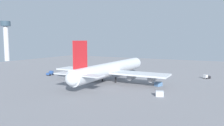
{
  "coord_description": "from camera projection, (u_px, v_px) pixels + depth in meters",
  "views": [
    {
      "loc": [
        -89.99,
        -48.23,
        19.68
      ],
      "look_at": [
        0.0,
        0.0,
        8.76
      ],
      "focal_mm": 34.51,
      "sensor_mm": 36.0,
      "label": 1
    }
  ],
  "objects": [
    {
      "name": "control_tower",
      "position": [
        6.0,
        37.0,
        201.39
      ],
      "size": [
        8.77,
        8.77,
        37.16
      ],
      "color": "silver",
      "rests_on": "ground_plane"
    },
    {
      "name": "cargo_container_aft",
      "position": [
        158.0,
        84.0,
        92.18
      ],
      "size": [
        3.64,
        3.05,
        1.63
      ],
      "color": "#4C729E",
      "rests_on": "ground_plane"
    },
    {
      "name": "maintenance_van",
      "position": [
        50.0,
        73.0,
        120.54
      ],
      "size": [
        4.06,
        2.75,
        2.39
      ],
      "color": "#2D5193",
      "rests_on": "ground_plane"
    },
    {
      "name": "safety_cone_nose",
      "position": [
        135.0,
        72.0,
        129.52
      ],
      "size": [
        0.59,
        0.59,
        0.84
      ],
      "primitive_type": "cone",
      "color": "orange",
      "rests_on": "ground_plane"
    },
    {
      "name": "cargo_container_fore",
      "position": [
        160.0,
        94.0,
        75.36
      ],
      "size": [
        2.62,
        3.17,
        1.99
      ],
      "color": "#B7BCC6",
      "rests_on": "ground_plane"
    },
    {
      "name": "baggage_tug",
      "position": [
        207.0,
        77.0,
        110.14
      ],
      "size": [
        3.96,
        3.55,
        2.09
      ],
      "color": "silver",
      "rests_on": "ground_plane"
    },
    {
      "name": "ground_plane",
      "position": [
        112.0,
        81.0,
        103.61
      ],
      "size": [
        261.93,
        261.93,
        0.0
      ],
      "primitive_type": "plane",
      "color": "gray"
    },
    {
      "name": "cargo_airplane",
      "position": [
        112.0,
        69.0,
        102.78
      ],
      "size": [
        65.48,
        55.67,
        19.46
      ],
      "color": "silver",
      "rests_on": "ground_plane"
    }
  ]
}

